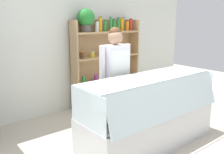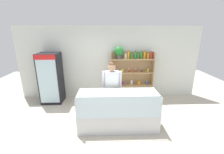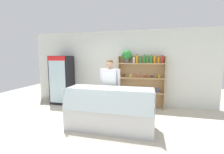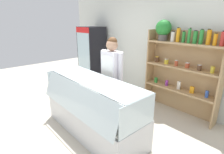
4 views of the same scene
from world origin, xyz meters
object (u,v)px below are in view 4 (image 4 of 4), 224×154
at_px(shelving_unit, 178,60).
at_px(deli_display_case, 93,116).
at_px(drinks_fridge, 92,56).
at_px(shop_clerk, 112,73).

bearing_deg(shelving_unit, deli_display_case, -106.60).
distance_m(drinks_fridge, shop_clerk, 2.38).
distance_m(shelving_unit, deli_display_case, 2.12).
xyz_separation_m(drinks_fridge, deli_display_case, (2.28, -1.62, -0.59)).
relative_size(drinks_fridge, deli_display_case, 0.86).
bearing_deg(deli_display_case, shop_clerk, 103.26).
height_order(drinks_fridge, shelving_unit, shelving_unit).
distance_m(drinks_fridge, shelving_unit, 2.85).
height_order(deli_display_case, shop_clerk, shop_clerk).
xyz_separation_m(deli_display_case, shop_clerk, (-0.14, 0.58, 0.68)).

